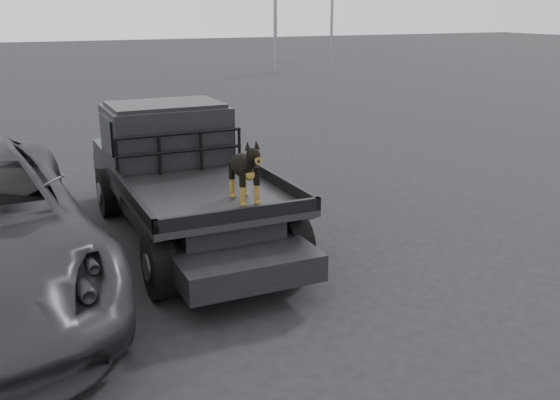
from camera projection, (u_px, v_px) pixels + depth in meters
name	position (u px, v px, depth m)	size (l,w,h in m)	color
ground	(306.00, 294.00, 7.14)	(120.00, 120.00, 0.00)	black
flatbed_ute	(187.00, 207.00, 8.76)	(2.00, 5.40, 0.92)	black
ute_cab	(166.00, 132.00, 9.31)	(1.72, 1.30, 0.88)	black
headache_rack	(181.00, 153.00, 8.71)	(1.80, 0.08, 0.55)	black
dog	(244.00, 171.00, 7.40)	(0.32, 0.60, 0.74)	black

